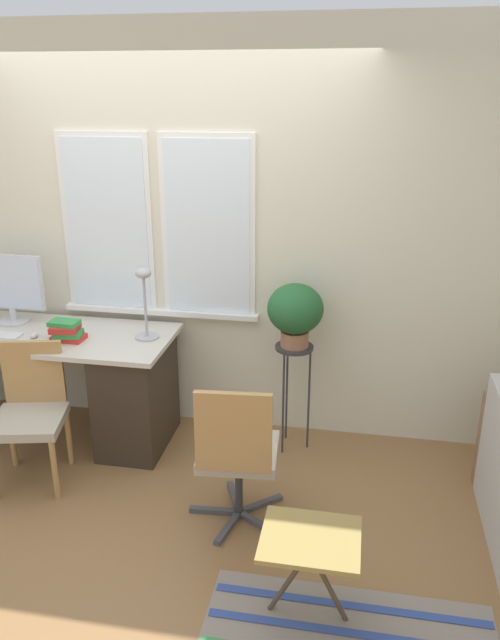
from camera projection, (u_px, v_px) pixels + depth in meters
name	position (u px, v px, depth m)	size (l,w,h in m)	color
ground_plane	(153.00, 474.00, 3.93)	(14.00, 14.00, 0.00)	olive
wall_back_with_window	(179.00, 237.00, 4.17)	(9.00, 0.12, 2.70)	beige
desk	(25.00, 379.00, 4.28)	(2.08, 0.69, 0.77)	beige
monitor	(9.00, 288.00, 4.23)	(0.49, 0.22, 0.48)	silver
mouse	(34.00, 335.00, 4.04)	(0.04, 0.07, 0.04)	silver
desk_lamp	(144.00, 294.00, 3.94)	(0.16, 0.16, 0.47)	#ADADB2
book_stack	(67.00, 331.00, 3.98)	(0.21, 0.18, 0.13)	red
desk_chair_wooden	(30.00, 410.00, 3.78)	(0.49, 0.50, 0.85)	#B2844C
office_chair_swivel	(237.00, 452.00, 3.33)	(0.54, 0.56, 0.89)	#47474C
plant_stand	(294.00, 361.00, 4.03)	(0.25, 0.25, 0.74)	#333338
potted_plant	(295.00, 311.00, 3.91)	(0.35, 0.35, 0.41)	#9E6B4C
floor_rug_striped	(349.00, 633.00, 2.78)	(1.31, 0.56, 0.01)	gray
folding_stool	(310.00, 544.00, 2.75)	(0.44, 0.37, 0.45)	olive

